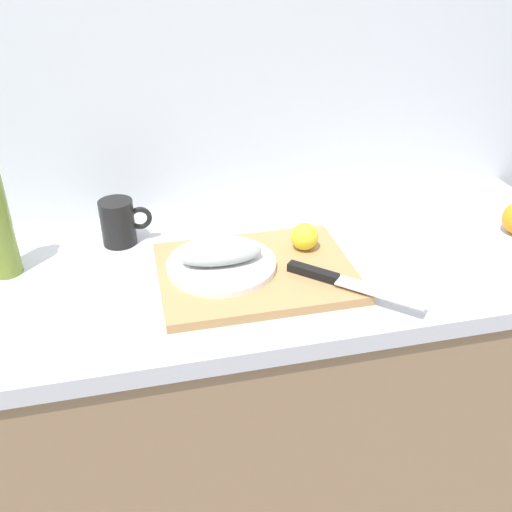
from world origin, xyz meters
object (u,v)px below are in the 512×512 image
cutting_board (256,272)px  coffee_mug_1 (119,222)px  lemon_0 (304,235)px  white_plate (222,265)px  fish_fillet (221,254)px  chef_knife (337,279)px

cutting_board → coffee_mug_1: (-0.27, 0.21, 0.04)m
lemon_0 → coffee_mug_1: bearing=159.0°
white_plate → lemon_0: 0.20m
white_plate → fish_fillet: bearing=0.0°
coffee_mug_1 → cutting_board: bearing=-38.0°
chef_knife → lemon_0: lemon_0 is taller
white_plate → fish_fillet: (0.00, 0.00, 0.03)m
cutting_board → chef_knife: 0.17m
lemon_0 → coffee_mug_1: (-0.40, 0.15, 0.00)m
fish_fillet → cutting_board: bearing=-14.8°
white_plate → chef_knife: 0.24m
cutting_board → coffee_mug_1: size_ratio=3.45×
chef_knife → coffee_mug_1: 0.52m
cutting_board → lemon_0: 0.14m
fish_fillet → chef_knife: (0.22, -0.11, -0.02)m
white_plate → coffee_mug_1: 0.28m
chef_knife → lemon_0: (-0.02, 0.15, 0.02)m
cutting_board → chef_knife: (0.15, -0.09, 0.02)m
cutting_board → white_plate: 0.07m
cutting_board → fish_fillet: (-0.07, 0.02, 0.04)m
coffee_mug_1 → lemon_0: bearing=-21.0°
fish_fillet → chef_knife: 0.24m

